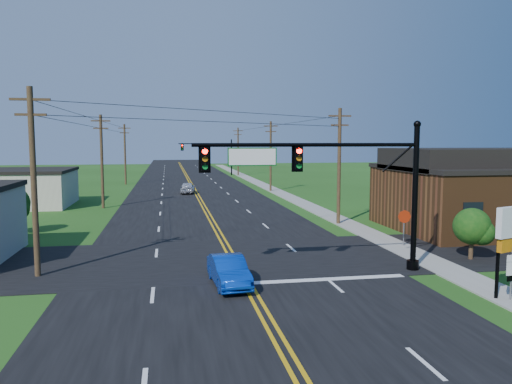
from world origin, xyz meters
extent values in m
plane|color=#1F4513|center=(0.00, 0.00, 0.00)|extent=(260.00, 260.00, 0.00)
cube|color=black|center=(0.00, 50.00, 0.02)|extent=(16.00, 220.00, 0.04)
cube|color=black|center=(0.00, 12.00, 0.02)|extent=(70.00, 10.00, 0.04)
cube|color=gray|center=(10.50, 40.00, 0.04)|extent=(2.00, 160.00, 0.08)
cylinder|color=black|center=(8.80, 8.00, 3.60)|extent=(0.28, 0.28, 7.20)
cylinder|color=black|center=(8.80, 8.00, 0.25)|extent=(0.60, 0.60, 0.50)
sphere|color=black|center=(8.80, 8.00, 7.30)|extent=(0.36, 0.36, 0.36)
cylinder|color=black|center=(3.30, 8.00, 6.30)|extent=(11.00, 0.18, 0.18)
cube|color=#045515|center=(0.60, 8.00, 5.75)|extent=(2.30, 0.06, 0.85)
cylinder|color=black|center=(8.80, 80.00, 3.60)|extent=(0.28, 0.28, 7.20)
cylinder|color=black|center=(8.80, 80.00, 0.25)|extent=(0.60, 0.60, 0.50)
sphere|color=black|center=(8.80, 80.00, 7.30)|extent=(0.36, 0.36, 0.36)
cylinder|color=black|center=(3.80, 80.00, 6.00)|extent=(10.00, 0.18, 0.18)
cube|color=#045515|center=(0.60, 80.00, 5.45)|extent=(2.30, 0.06, 0.85)
cube|color=brown|center=(20.00, 18.00, 2.20)|extent=(14.00, 11.00, 4.40)
cube|color=black|center=(20.00, 18.00, 4.55)|extent=(14.20, 11.20, 0.30)
cube|color=silver|center=(-19.00, 38.00, 1.70)|extent=(12.00, 9.00, 3.40)
cube|color=black|center=(-19.00, 38.00, 3.55)|extent=(12.20, 9.20, 0.30)
cylinder|color=#3C261B|center=(-9.50, 10.00, 4.50)|extent=(0.28, 0.28, 9.00)
cube|color=#3C261B|center=(-9.50, 10.00, 8.40)|extent=(1.80, 0.12, 0.12)
cube|color=#3C261B|center=(-9.50, 10.00, 7.70)|extent=(1.40, 0.12, 0.12)
cylinder|color=#3C261B|center=(-9.50, 35.00, 4.50)|extent=(0.28, 0.28, 9.00)
cube|color=#3C261B|center=(-9.50, 35.00, 8.40)|extent=(1.80, 0.12, 0.12)
cube|color=#3C261B|center=(-9.50, 35.00, 7.70)|extent=(1.40, 0.12, 0.12)
cylinder|color=#3C261B|center=(-9.50, 62.00, 4.50)|extent=(0.28, 0.28, 9.00)
cube|color=#3C261B|center=(-9.50, 62.00, 8.40)|extent=(1.80, 0.12, 0.12)
cube|color=#3C261B|center=(-9.50, 62.00, 7.70)|extent=(1.40, 0.12, 0.12)
cylinder|color=#3C261B|center=(9.80, 22.00, 4.50)|extent=(0.28, 0.28, 9.00)
cube|color=#3C261B|center=(9.80, 22.00, 8.40)|extent=(1.80, 0.12, 0.12)
cube|color=#3C261B|center=(9.80, 22.00, 7.70)|extent=(1.40, 0.12, 0.12)
cylinder|color=#3C261B|center=(9.80, 48.00, 4.50)|extent=(0.28, 0.28, 9.00)
cube|color=#3C261B|center=(9.80, 48.00, 8.40)|extent=(1.80, 0.12, 0.12)
cube|color=#3C261B|center=(9.80, 48.00, 7.70)|extent=(1.40, 0.12, 0.12)
cylinder|color=#3C261B|center=(9.80, 78.00, 4.50)|extent=(0.28, 0.28, 9.00)
cube|color=#3C261B|center=(9.80, 78.00, 8.40)|extent=(1.80, 0.12, 0.12)
cube|color=#3C261B|center=(9.80, 78.00, 7.70)|extent=(1.40, 0.12, 0.12)
cylinder|color=#3C261B|center=(16.00, 26.00, 0.92)|extent=(0.24, 0.24, 1.85)
sphere|color=#0F3D0E|center=(16.00, 26.00, 2.60)|extent=(3.00, 3.00, 3.00)
cylinder|color=#3C261B|center=(13.00, 9.50, 0.66)|extent=(0.24, 0.24, 1.32)
sphere|color=#0F3D0E|center=(13.00, 9.50, 1.86)|extent=(2.00, 2.00, 2.00)
cylinder|color=#3C261B|center=(-14.00, 22.00, 0.77)|extent=(0.24, 0.24, 1.54)
sphere|color=#0F3D0E|center=(-14.00, 22.00, 2.17)|extent=(2.40, 2.40, 2.40)
imported|color=#0836B3|center=(-0.66, 6.86, 0.66)|extent=(1.70, 4.08, 1.31)
imported|color=silver|center=(-0.86, 47.13, 0.70)|extent=(2.08, 4.28, 1.41)
cylinder|color=slate|center=(10.29, 2.69, 1.12)|extent=(0.08, 0.08, 2.25)
cube|color=white|center=(10.29, 2.66, 1.38)|extent=(0.56, 0.10, 0.56)
cube|color=black|center=(10.29, 2.66, 0.97)|extent=(0.46, 0.08, 0.22)
cylinder|color=slate|center=(10.96, 13.33, 1.06)|extent=(0.08, 0.08, 2.13)
cylinder|color=#9E2209|center=(10.96, 13.30, 1.87)|extent=(0.81, 0.11, 0.81)
cylinder|color=black|center=(9.88, 3.00, 1.87)|extent=(0.19, 0.19, 3.74)
cube|color=#CC720C|center=(10.50, 3.00, 2.28)|extent=(1.64, 0.77, 0.52)
camera|label=1|loc=(-3.28, -14.84, 6.47)|focal=35.00mm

